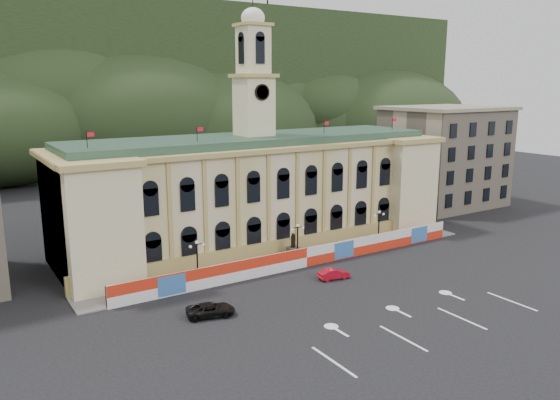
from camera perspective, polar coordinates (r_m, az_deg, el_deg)
ground at (r=58.99m, az=11.33°, el=-10.86°), size 260.00×260.00×0.00m
lane_markings at (r=55.82m, az=14.95°, el=-12.41°), size 26.00×10.00×0.02m
hill_ridge at (r=165.29m, az=-19.41°, el=10.28°), size 230.00×80.00×64.00m
city_hall at (r=78.04m, az=-2.53°, el=1.06°), size 56.20×17.60×37.10m
side_building_right at (r=107.84m, az=16.80°, el=4.42°), size 21.00×17.00×18.60m
hoarding_fence at (r=69.46m, az=2.78°, el=-5.97°), size 50.00×0.44×2.50m
pavement at (r=71.89m, az=1.49°, el=-6.31°), size 56.00×5.50×0.16m
statue at (r=71.74m, az=1.38°, el=-5.42°), size 1.40×1.40×3.72m
lamp_left at (r=63.91m, az=-8.64°, el=-6.00°), size 1.96×0.44×5.15m
lamp_center at (r=70.40m, az=1.85°, el=-4.16°), size 1.96×0.44×5.15m
lamp_right at (r=78.87m, az=10.29°, el=-2.57°), size 1.96×0.44×5.15m
red_sedan at (r=65.65m, az=5.64°, el=-7.67°), size 2.59×4.31×1.28m
black_suv at (r=55.85m, az=-7.25°, el=-11.31°), size 4.71×6.02×1.36m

